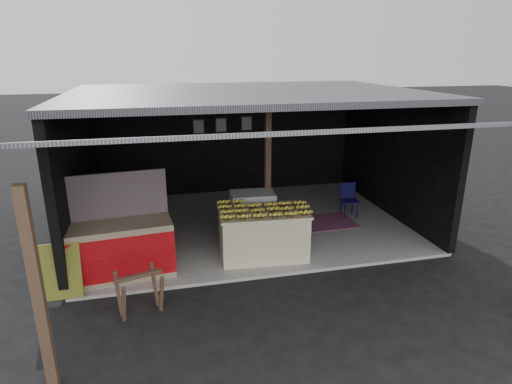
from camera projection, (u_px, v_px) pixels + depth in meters
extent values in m
plane|color=black|center=(278.00, 277.00, 7.53)|extent=(80.00, 80.00, 0.00)
cube|color=gray|center=(248.00, 223.00, 9.84)|extent=(7.00, 5.00, 0.06)
cube|color=black|center=(228.00, 140.00, 11.69)|extent=(7.00, 0.15, 2.90)
cube|color=black|center=(78.00, 170.00, 8.61)|extent=(0.15, 5.00, 2.90)
cube|color=black|center=(391.00, 153.00, 10.15)|extent=(0.15, 5.00, 2.90)
cube|color=#232326|center=(247.00, 93.00, 8.93)|extent=(7.20, 5.20, 0.12)
cube|color=#232326|center=(301.00, 132.00, 5.81)|extent=(7.40, 2.47, 0.48)
cube|color=brown|center=(268.00, 168.00, 8.90)|extent=(0.12, 0.12, 2.85)
cube|color=brown|center=(38.00, 294.00, 4.66)|extent=(0.12, 0.12, 2.50)
cube|color=beige|center=(263.00, 234.00, 8.08)|extent=(1.66, 1.07, 0.87)
cube|color=beige|center=(263.00, 212.00, 7.94)|extent=(1.72, 1.13, 0.04)
cube|color=white|center=(253.00, 215.00, 8.87)|extent=(0.93, 0.66, 0.99)
cube|color=navy|center=(256.00, 218.00, 8.57)|extent=(0.69, 0.07, 0.30)
cube|color=#B21414|center=(256.00, 234.00, 8.68)|extent=(0.44, 0.05, 0.10)
cube|color=#998466|center=(122.00, 250.00, 7.34)|extent=(1.79, 0.92, 0.97)
cube|color=red|center=(120.00, 260.00, 6.98)|extent=(1.71, 0.19, 0.75)
cube|color=white|center=(120.00, 260.00, 6.97)|extent=(0.58, 0.07, 0.19)
cube|color=#1B194D|center=(118.00, 195.00, 7.37)|extent=(1.72, 0.22, 0.81)
cube|color=black|center=(61.00, 271.00, 6.67)|extent=(0.60, 0.21, 0.89)
cube|color=brown|center=(124.00, 305.00, 6.09)|extent=(0.12, 0.26, 0.67)
cube|color=brown|center=(161.00, 294.00, 6.35)|extent=(0.12, 0.26, 0.67)
cube|color=brown|center=(118.00, 294.00, 6.36)|extent=(0.12, 0.26, 0.67)
cube|color=brown|center=(155.00, 284.00, 6.62)|extent=(0.12, 0.26, 0.67)
cube|color=brown|center=(138.00, 276.00, 6.26)|extent=(0.69, 0.26, 0.06)
cylinder|color=#0E319C|center=(302.00, 236.00, 8.51)|extent=(0.31, 0.31, 0.46)
cylinder|color=#0C0A38|center=(345.00, 211.00, 9.96)|extent=(0.03, 0.03, 0.39)
cylinder|color=#0C0A38|center=(357.00, 210.00, 9.99)|extent=(0.03, 0.03, 0.39)
cylinder|color=#0C0A38|center=(341.00, 207.00, 10.23)|extent=(0.03, 0.03, 0.39)
cylinder|color=#0C0A38|center=(352.00, 206.00, 10.27)|extent=(0.03, 0.03, 0.39)
cube|color=#0C0A38|center=(349.00, 201.00, 10.05)|extent=(0.41, 0.41, 0.04)
cube|color=#0C0A38|center=(347.00, 191.00, 10.15)|extent=(0.38, 0.07, 0.40)
cube|color=#701948|center=(322.00, 222.00, 9.80)|extent=(1.52, 1.03, 0.01)
cube|color=black|center=(199.00, 127.00, 11.30)|extent=(0.32, 0.03, 0.42)
cube|color=#4C4C59|center=(199.00, 127.00, 11.28)|extent=(0.26, 0.02, 0.34)
cube|color=black|center=(221.00, 125.00, 11.43)|extent=(0.32, 0.03, 0.42)
cube|color=#4C4C59|center=(221.00, 125.00, 11.41)|extent=(0.26, 0.02, 0.34)
cube|color=black|center=(247.00, 123.00, 11.57)|extent=(0.32, 0.03, 0.42)
cube|color=#4C4C59|center=(247.00, 123.00, 11.56)|extent=(0.26, 0.02, 0.34)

